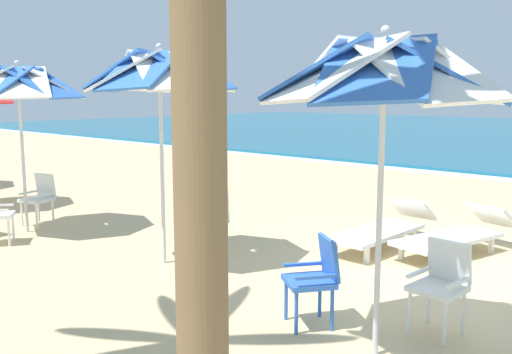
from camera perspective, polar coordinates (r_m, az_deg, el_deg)
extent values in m
plane|color=#D3B784|center=(7.28, 18.90, -9.77)|extent=(80.00, 80.00, 0.00)
cylinder|color=silver|center=(4.77, 12.46, -5.15)|extent=(0.05, 0.05, 2.23)
cube|color=blue|center=(4.61, 19.15, 10.28)|extent=(1.09, 1.07, 0.54)
cube|color=white|center=(4.97, 17.52, 10.19)|extent=(1.06, 1.13, 0.54)
cube|color=blue|center=(5.14, 13.65, 10.28)|extent=(1.07, 1.09, 0.54)
cube|color=white|center=(5.04, 9.47, 10.43)|extent=(1.13, 1.06, 0.54)
cube|color=blue|center=(4.73, 6.94, 10.62)|extent=(1.09, 1.07, 0.54)
cube|color=white|center=(4.36, 7.78, 10.79)|extent=(1.06, 1.13, 0.54)
cube|color=blue|center=(4.16, 12.13, 10.80)|extent=(1.07, 1.09, 0.54)
cube|color=white|center=(4.27, 17.11, 10.55)|extent=(1.13, 1.06, 0.54)
sphere|color=silver|center=(4.67, 13.10, 14.39)|extent=(0.08, 0.08, 0.08)
cube|color=white|center=(5.52, 18.06, -10.78)|extent=(0.47, 0.47, 0.05)
cube|color=white|center=(5.62, 19.14, -8.07)|extent=(0.42, 0.12, 0.40)
cube|color=white|center=(5.40, 20.01, -10.08)|extent=(0.07, 0.40, 0.03)
cube|color=white|center=(5.58, 16.28, -9.31)|extent=(0.07, 0.40, 0.03)
cylinder|color=white|center=(5.38, 18.72, -13.98)|extent=(0.04, 0.04, 0.41)
cylinder|color=white|center=(5.54, 15.41, -13.18)|extent=(0.04, 0.04, 0.41)
cylinder|color=white|center=(5.68, 20.41, -12.86)|extent=(0.04, 0.04, 0.41)
cylinder|color=white|center=(5.82, 17.23, -12.15)|extent=(0.04, 0.04, 0.41)
cube|color=blue|center=(5.47, 5.42, -10.57)|extent=(0.61, 0.61, 0.05)
cube|color=blue|center=(5.47, 7.46, -8.15)|extent=(0.40, 0.32, 0.40)
cube|color=blue|center=(5.26, 6.12, -10.12)|extent=(0.26, 0.35, 0.03)
cube|color=blue|center=(5.62, 4.79, -8.87)|extent=(0.26, 0.35, 0.03)
cylinder|color=blue|center=(5.35, 4.13, -13.68)|extent=(0.04, 0.04, 0.41)
cylinder|color=blue|center=(5.66, 3.08, -12.38)|extent=(0.04, 0.04, 0.41)
cylinder|color=blue|center=(5.45, 7.78, -13.29)|extent=(0.04, 0.04, 0.41)
cylinder|color=blue|center=(5.76, 6.53, -12.05)|extent=(0.04, 0.04, 0.41)
cylinder|color=silver|center=(7.34, -9.55, 0.11)|extent=(0.05, 0.05, 2.34)
cube|color=blue|center=(7.05, -6.38, 10.73)|extent=(1.05, 1.04, 0.53)
cube|color=white|center=(7.41, -6.20, 10.62)|extent=(1.02, 1.09, 0.53)
cube|color=blue|center=(7.69, -8.04, 10.51)|extent=(1.04, 1.05, 0.53)
cube|color=white|center=(7.73, -10.77, 10.43)|extent=(1.09, 1.02, 0.53)
cube|color=blue|center=(7.52, -13.03, 10.42)|extent=(1.05, 1.04, 0.53)
cube|color=white|center=(7.16, -13.56, 10.52)|extent=(1.02, 1.09, 0.53)
cube|color=blue|center=(6.86, -11.81, 10.67)|extent=(1.04, 1.05, 0.53)
cube|color=white|center=(6.81, -8.72, 10.76)|extent=(1.09, 1.02, 0.53)
sphere|color=silver|center=(7.29, -9.88, 13.01)|extent=(0.08, 0.08, 0.08)
cube|color=white|center=(8.05, -4.67, -4.33)|extent=(0.59, 0.59, 0.05)
cube|color=white|center=(7.82, -4.28, -3.03)|extent=(0.27, 0.42, 0.40)
cube|color=white|center=(7.98, -6.06, -3.66)|extent=(0.37, 0.21, 0.03)
cube|color=white|center=(8.09, -3.32, -3.46)|extent=(0.37, 0.21, 0.03)
cylinder|color=white|center=(8.23, -6.18, -5.74)|extent=(0.04, 0.04, 0.41)
cylinder|color=white|center=(8.32, -3.82, -5.55)|extent=(0.04, 0.04, 0.41)
cylinder|color=white|center=(7.90, -5.52, -6.33)|extent=(0.04, 0.04, 0.41)
cylinder|color=white|center=(8.00, -3.08, -6.12)|extent=(0.04, 0.04, 0.41)
cylinder|color=silver|center=(9.65, -22.67, 1.24)|extent=(0.05, 0.05, 2.23)
cube|color=blue|center=(9.25, -20.82, 9.01)|extent=(1.12, 1.08, 0.51)
cube|color=white|center=(9.62, -20.11, 9.01)|extent=(1.08, 1.14, 0.51)
cube|color=blue|center=(9.96, -21.15, 8.92)|extent=(1.08, 1.12, 0.51)
cube|color=white|center=(10.08, -23.23, 8.79)|extent=(1.14, 1.08, 0.51)
cube|color=white|center=(9.09, -22.98, 8.91)|extent=(1.14, 1.08, 0.51)
sphere|color=silver|center=(9.60, -23.22, 10.67)|extent=(0.08, 0.08, 0.08)
cube|color=white|center=(10.19, -21.49, -2.18)|extent=(0.54, 0.54, 0.05)
cube|color=white|center=(10.28, -20.72, -0.78)|extent=(0.43, 0.20, 0.40)
cube|color=white|center=(10.02, -20.76, -1.68)|extent=(0.14, 0.39, 0.03)
cube|color=white|center=(10.32, -22.25, -1.48)|extent=(0.14, 0.39, 0.03)
cylinder|color=white|center=(9.99, -21.50, -3.75)|extent=(0.04, 0.04, 0.41)
cylinder|color=white|center=(10.25, -22.80, -3.52)|extent=(0.04, 0.04, 0.41)
cylinder|color=white|center=(10.22, -20.02, -3.41)|extent=(0.04, 0.04, 0.41)
cylinder|color=white|center=(10.48, -21.33, -3.19)|extent=(0.04, 0.04, 0.41)
cube|color=white|center=(9.31, -24.72, -2.65)|extent=(0.25, 0.35, 0.03)
cylinder|color=white|center=(9.33, -23.56, -4.71)|extent=(0.04, 0.04, 0.41)
cylinder|color=white|center=(8.99, -23.93, -5.21)|extent=(0.04, 0.04, 0.41)
cube|color=white|center=(8.15, 18.97, -5.98)|extent=(1.00, 1.80, 0.06)
cube|color=white|center=(8.97, 23.04, -3.68)|extent=(0.70, 0.60, 0.36)
cube|color=white|center=(7.55, 17.59, -8.17)|extent=(0.06, 0.06, 0.22)
cube|color=white|center=(7.86, 14.62, -7.39)|extent=(0.06, 0.06, 0.22)
cube|color=white|center=(8.56, 22.86, -6.47)|extent=(0.06, 0.06, 0.22)
cube|color=white|center=(8.84, 20.05, -5.87)|extent=(0.06, 0.06, 0.22)
cube|color=white|center=(8.23, 12.15, -5.57)|extent=(0.68, 1.71, 0.06)
cube|color=white|center=(9.09, 15.68, -3.16)|extent=(0.62, 0.49, 0.36)
cube|color=white|center=(7.61, 11.23, -7.79)|extent=(0.06, 0.06, 0.22)
cube|color=white|center=(7.89, 8.07, -7.14)|extent=(0.06, 0.06, 0.22)
cube|color=white|center=(8.68, 15.79, -5.92)|extent=(0.06, 0.06, 0.22)
cube|color=white|center=(8.92, 12.87, -5.43)|extent=(0.06, 0.06, 0.22)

